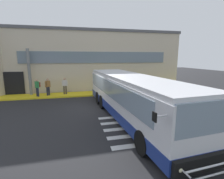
% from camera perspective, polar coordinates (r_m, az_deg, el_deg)
% --- Properties ---
extents(ground_plane, '(80.00, 90.00, 0.02)m').
position_cam_1_polar(ground_plane, '(12.96, -5.38, -6.20)').
color(ground_plane, '#232326').
rests_on(ground_plane, ground).
extents(bay_paint_stripes, '(4.40, 3.96, 0.01)m').
position_cam_1_polar(bay_paint_stripes, '(9.63, 10.38, -12.44)').
color(bay_paint_stripes, silver).
rests_on(bay_paint_stripes, ground).
extents(terminal_building, '(23.60, 13.80, 6.84)m').
position_cam_1_polar(terminal_building, '(23.93, -11.06, 9.84)').
color(terminal_building, beige).
rests_on(terminal_building, ground).
extents(boarding_curb, '(25.80, 2.00, 0.15)m').
position_cam_1_polar(boarding_curb, '(17.55, -7.53, -1.39)').
color(boarding_curb, yellow).
rests_on(boarding_curb, ground).
extents(entry_support_column, '(0.28, 0.28, 4.49)m').
position_cam_1_polar(entry_support_column, '(18.22, -26.47, 5.39)').
color(entry_support_column, slate).
rests_on(entry_support_column, boarding_curb).
extents(bus_main_foreground, '(3.46, 12.07, 2.70)m').
position_cam_1_polar(bus_main_foreground, '(10.44, 6.39, -2.77)').
color(bus_main_foreground, silver).
rests_on(bus_main_foreground, ground).
extents(passenger_near_column, '(0.50, 0.52, 1.68)m').
position_cam_1_polar(passenger_near_column, '(17.18, -24.22, 0.99)').
color(passenger_near_column, '#1E2338').
rests_on(passenger_near_column, boarding_curb).
extents(passenger_by_doorway, '(0.45, 0.44, 1.68)m').
position_cam_1_polar(passenger_by_doorway, '(17.27, -21.15, 1.15)').
color(passenger_by_doorway, '#1E2338').
rests_on(passenger_by_doorway, boarding_curb).
extents(passenger_at_curb_edge, '(0.59, 0.24, 1.68)m').
position_cam_1_polar(passenger_at_curb_edge, '(17.31, -15.86, 1.49)').
color(passenger_at_curb_edge, '#4C4233').
rests_on(passenger_at_curb_edge, boarding_curb).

